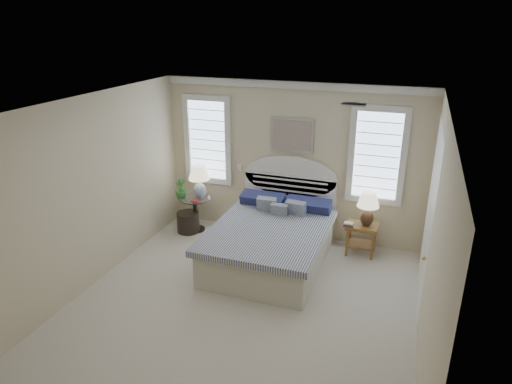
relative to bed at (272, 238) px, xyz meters
The scene contains 21 objects.
floor 1.51m from the bed, 90.00° to the right, with size 4.50×5.00×0.01m, color beige.
ceiling 2.74m from the bed, 90.00° to the right, with size 4.50×5.00×0.01m, color white.
wall_back 1.42m from the bed, 90.00° to the left, with size 4.50×0.02×2.70m, color beige.
wall_left 2.85m from the bed, 147.06° to the right, with size 0.02×5.00×2.70m, color beige.
wall_right 2.85m from the bed, 32.94° to the right, with size 0.02×5.00×2.70m, color beige.
crown_molding 2.47m from the bed, 90.00° to the left, with size 4.50×0.08×0.12m, color silver.
hvac_vent 2.67m from the bed, 28.73° to the right, with size 0.30×0.20×0.02m, color #B2B2B2.
switch_plate 1.59m from the bed, 132.76° to the left, with size 0.08×0.01×0.12m, color silver.
window_left 2.22m from the bed, 146.59° to the left, with size 0.90×0.06×1.60m, color silver.
window_right 2.12m from the bed, 36.14° to the left, with size 0.90×0.06×1.60m, color silver.
painting 1.75m from the bed, 90.00° to the left, with size 0.74×0.04×0.58m, color silver.
closet_door 2.39m from the bed, ahead, with size 0.02×1.80×2.40m, color white.
bed is the anchor object (origin of this frame).
side_table_left 1.75m from the bed, 160.26° to the left, with size 0.56×0.56×0.63m.
nightstand_right 1.47m from the bed, 28.03° to the left, with size 0.50×0.40×0.53m.
floor_pot 1.83m from the bed, 164.27° to the left, with size 0.40×0.40×0.37m, color black.
lamp_left 1.80m from the bed, 157.74° to the left, with size 0.40×0.40×0.60m.
lamp_right 1.60m from the bed, 26.58° to the left, with size 0.46×0.46×0.57m.
potted_plant 1.98m from the bed, 164.88° to the left, with size 0.20×0.20×0.36m, color #386729.
books_left 1.65m from the bed, 163.74° to the left, with size 0.18×0.15×0.02m.
books_right 1.24m from the bed, 26.24° to the left, with size 0.16×0.12×0.07m.
Camera 1 is at (1.92, -4.70, 3.65)m, focal length 32.00 mm.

